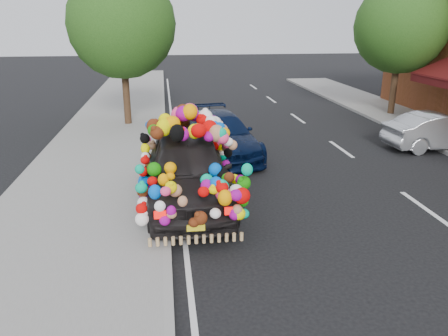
{
  "coord_description": "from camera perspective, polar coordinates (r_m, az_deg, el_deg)",
  "views": [
    {
      "loc": [
        -2.28,
        -8.58,
        4.12
      ],
      "look_at": [
        -1.02,
        0.62,
        0.99
      ],
      "focal_mm": 35.0,
      "sensor_mm": 36.0,
      "label": 1
    }
  ],
  "objects": [
    {
      "name": "tree_near_sidewalk",
      "position": [
        18.14,
        -13.26,
        17.84
      ],
      "size": [
        4.2,
        4.2,
        6.13
      ],
      "color": "#332114",
      "rests_on": "ground"
    },
    {
      "name": "silver_hatchback",
      "position": [
        16.43,
        26.4,
        4.33
      ],
      "size": [
        3.78,
        1.49,
        1.22
      ],
      "primitive_type": "imported",
      "rotation": [
        0.0,
        0.0,
        1.63
      ],
      "color": "#9FA1A6",
      "rests_on": "ground"
    },
    {
      "name": "tree_far_b",
      "position": [
        21.23,
        22.13,
        16.7
      ],
      "size": [
        4.0,
        4.0,
        5.9
      ],
      "color": "#332114",
      "rests_on": "ground"
    },
    {
      "name": "lane_markings",
      "position": [
        11.18,
        24.72,
        -4.77
      ],
      "size": [
        6.0,
        50.0,
        0.01
      ],
      "primitive_type": null,
      "color": "silver",
      "rests_on": "ground"
    },
    {
      "name": "sidewalk",
      "position": [
        9.7,
        -19.21,
        -7.24
      ],
      "size": [
        4.0,
        60.0,
        0.12
      ],
      "primitive_type": "cube",
      "color": "gray",
      "rests_on": "ground"
    },
    {
      "name": "navy_sedan",
      "position": [
        14.04,
        -0.55,
        4.37
      ],
      "size": [
        2.52,
        4.81,
        1.33
      ],
      "primitive_type": "imported",
      "rotation": [
        0.0,
        0.0,
        0.15
      ],
      "color": "black",
      "rests_on": "ground"
    },
    {
      "name": "plush_art_car",
      "position": [
        10.17,
        -4.77,
        1.66
      ],
      "size": [
        2.27,
        4.94,
        2.26
      ],
      "rotation": [
        0.0,
        0.0,
        -0.0
      ],
      "color": "black",
      "rests_on": "ground"
    },
    {
      "name": "ground",
      "position": [
        9.78,
        6.46,
        -6.41
      ],
      "size": [
        100.0,
        100.0,
        0.0
      ],
      "primitive_type": "plane",
      "color": "black",
      "rests_on": "ground"
    },
    {
      "name": "kerb",
      "position": [
        9.49,
        -7.53,
        -6.86
      ],
      "size": [
        0.15,
        60.0,
        0.13
      ],
      "primitive_type": "cube",
      "color": "gray",
      "rests_on": "ground"
    }
  ]
}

